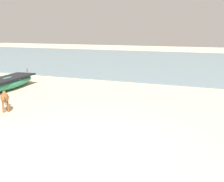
# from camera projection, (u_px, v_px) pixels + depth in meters

# --- Properties ---
(ground) EXTENTS (80.00, 80.00, 0.00)m
(ground) POSITION_uv_depth(u_px,v_px,m) (78.00, 150.00, 6.02)
(ground) COLOR beige
(sea_water) EXTENTS (60.00, 20.00, 0.08)m
(sea_water) POSITION_uv_depth(u_px,v_px,m) (182.00, 62.00, 22.29)
(sea_water) COLOR slate
(sea_water) RESTS_ON ground
(fishing_boat_0) EXTENTS (1.45, 3.57, 0.73)m
(fishing_boat_0) POSITION_uv_depth(u_px,v_px,m) (8.00, 83.00, 12.16)
(fishing_boat_0) COLOR #338C66
(fishing_boat_0) RESTS_ON ground
(calf_near_brown) EXTENTS (0.77, 0.77, 0.60)m
(calf_near_brown) POSITION_uv_depth(u_px,v_px,m) (5.00, 98.00, 8.85)
(calf_near_brown) COLOR brown
(calf_near_brown) RESTS_ON ground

